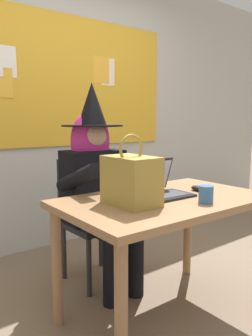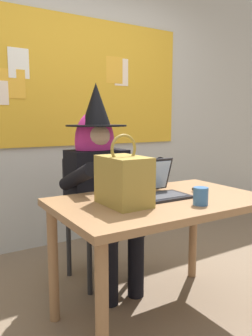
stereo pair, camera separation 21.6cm
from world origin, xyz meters
TOP-DOWN VIEW (x-y plane):
  - ground_plane at (0.00, 0.00)m, footprint 24.00×24.00m
  - wall_back_bulletin at (0.00, 1.70)m, footprint 6.50×1.74m
  - desk_main at (-0.11, 0.15)m, footprint 1.23×0.76m
  - chair_at_desk at (-0.18, 0.88)m, footprint 0.43×0.43m
  - person_costumed at (-0.18, 0.76)m, footprint 0.60×0.69m
  - laptop at (-0.08, 0.21)m, footprint 0.29×0.28m
  - computer_mouse at (0.19, 0.15)m, footprint 0.07×0.11m
  - handbag at (-0.37, 0.14)m, footprint 0.20×0.30m
  - coffee_mug at (-0.02, -0.08)m, footprint 0.08×0.08m

SIDE VIEW (x-z plane):
  - ground_plane at x=0.00m, z-range 0.00..0.00m
  - chair_at_desk at x=-0.18m, z-range 0.06..0.96m
  - desk_main at x=-0.11m, z-range 0.27..1.01m
  - computer_mouse at x=0.19m, z-range 0.74..0.78m
  - coffee_mug at x=-0.02m, z-range 0.74..0.84m
  - laptop at x=-0.08m, z-range 0.68..0.90m
  - person_costumed at x=-0.18m, z-range 0.07..1.53m
  - handbag at x=-0.37m, z-range 0.69..1.07m
  - wall_back_bulletin at x=0.00m, z-range 0.01..2.73m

